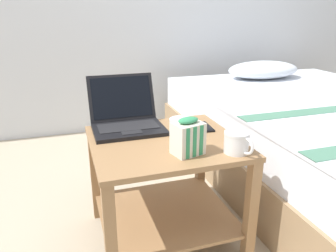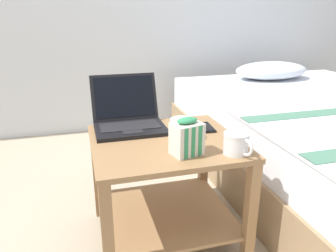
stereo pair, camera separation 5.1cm
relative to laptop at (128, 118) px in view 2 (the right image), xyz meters
name	(u,v)px [view 2 (the right image)]	position (x,y,z in m)	size (l,w,h in m)	color
ground_plane	(166,235)	(0.13, -0.21, -0.55)	(8.00, 8.00, 0.00)	tan
bedside_table	(165,176)	(0.13, -0.21, -0.22)	(0.64, 0.58, 0.50)	#997047
laptop	(128,118)	(0.00, 0.00, 0.00)	(0.33, 0.32, 0.23)	black
mug_front_left	(237,142)	(0.36, -0.42, 0.00)	(0.10, 0.14, 0.09)	white
mug_front_right	(181,128)	(0.20, -0.21, 0.00)	(0.10, 0.13, 0.09)	white
snack_bag	(187,138)	(0.17, -0.37, 0.02)	(0.13, 0.11, 0.15)	silver
cell_phone	(205,127)	(0.35, -0.11, -0.04)	(0.08, 0.14, 0.01)	black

